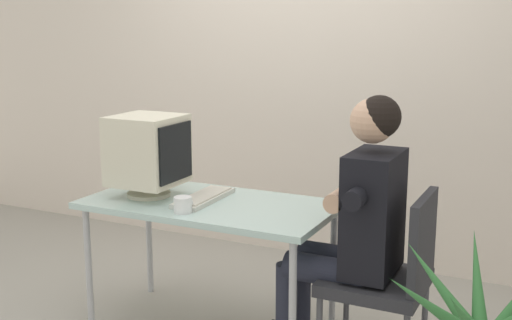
{
  "coord_description": "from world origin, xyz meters",
  "views": [
    {
      "loc": [
        1.68,
        -2.88,
        1.64
      ],
      "look_at": [
        0.27,
        0.0,
        0.97
      ],
      "focal_mm": 45.78,
      "sensor_mm": 36.0,
      "label": 1
    }
  ],
  "objects_px": {
    "office_chair": "(390,272)",
    "desk_mug": "(183,205)",
    "desk": "(210,212)",
    "keyboard": "(204,197)",
    "crt_monitor": "(148,151)",
    "person_seated": "(354,220)"
  },
  "relations": [
    {
      "from": "keyboard",
      "to": "office_chair",
      "type": "bearing_deg",
      "value": -0.65
    },
    {
      "from": "crt_monitor",
      "to": "person_seated",
      "type": "height_order",
      "value": "person_seated"
    },
    {
      "from": "office_chair",
      "to": "person_seated",
      "type": "relative_size",
      "value": 0.66
    },
    {
      "from": "crt_monitor",
      "to": "person_seated",
      "type": "bearing_deg",
      "value": 2.03
    },
    {
      "from": "desk",
      "to": "office_chair",
      "type": "bearing_deg",
      "value": 0.13
    },
    {
      "from": "person_seated",
      "to": "desk_mug",
      "type": "bearing_deg",
      "value": -163.95
    },
    {
      "from": "desk",
      "to": "desk_mug",
      "type": "relative_size",
      "value": 13.08
    },
    {
      "from": "person_seated",
      "to": "desk_mug",
      "type": "xyz_separation_m",
      "value": [
        -0.81,
        -0.23,
        0.04
      ]
    },
    {
      "from": "office_chair",
      "to": "desk_mug",
      "type": "distance_m",
      "value": 1.05
    },
    {
      "from": "desk_mug",
      "to": "office_chair",
      "type": "bearing_deg",
      "value": 13.18
    },
    {
      "from": "keyboard",
      "to": "person_seated",
      "type": "relative_size",
      "value": 0.34
    },
    {
      "from": "crt_monitor",
      "to": "desk_mug",
      "type": "xyz_separation_m",
      "value": [
        0.34,
        -0.19,
        -0.21
      ]
    },
    {
      "from": "desk",
      "to": "keyboard",
      "type": "relative_size",
      "value": 2.92
    },
    {
      "from": "office_chair",
      "to": "crt_monitor",
      "type": "bearing_deg",
      "value": -178.26
    },
    {
      "from": "keyboard",
      "to": "office_chair",
      "type": "xyz_separation_m",
      "value": [
        1.02,
        -0.01,
        -0.24
      ]
    },
    {
      "from": "keyboard",
      "to": "office_chair",
      "type": "height_order",
      "value": "office_chair"
    },
    {
      "from": "office_chair",
      "to": "person_seated",
      "type": "xyz_separation_m",
      "value": [
        -0.18,
        -0.0,
        0.23
      ]
    },
    {
      "from": "office_chair",
      "to": "person_seated",
      "type": "bearing_deg",
      "value": -180.0
    },
    {
      "from": "desk",
      "to": "desk_mug",
      "type": "xyz_separation_m",
      "value": [
        -0.02,
        -0.23,
        0.1
      ]
    },
    {
      "from": "crt_monitor",
      "to": "person_seated",
      "type": "relative_size",
      "value": 0.33
    },
    {
      "from": "desk_mug",
      "to": "keyboard",
      "type": "bearing_deg",
      "value": 95.96
    },
    {
      "from": "desk",
      "to": "office_chair",
      "type": "xyz_separation_m",
      "value": [
        0.97,
        0.0,
        -0.17
      ]
    }
  ]
}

